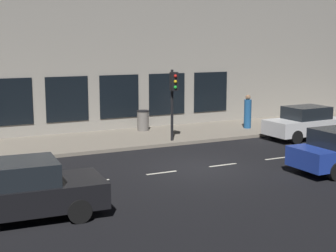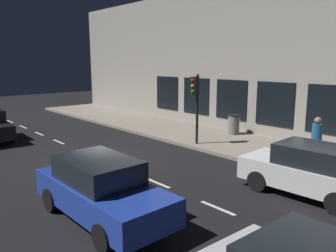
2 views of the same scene
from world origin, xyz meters
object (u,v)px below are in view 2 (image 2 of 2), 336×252
at_px(parked_car_2, 101,189).
at_px(parked_car_3, 309,170).
at_px(traffic_light, 196,95).
at_px(trash_bin, 234,124).
at_px(pedestrian_0, 316,141).

bearing_deg(parked_car_2, parked_car_3, 152.36).
height_order(parked_car_2, parked_car_3, same).
bearing_deg(traffic_light, trash_bin, 2.80).
height_order(traffic_light, trash_bin, traffic_light).
height_order(parked_car_2, pedestrian_0, pedestrian_0).
bearing_deg(trash_bin, parked_car_3, -126.60).
relative_size(traffic_light, parked_car_2, 0.75).
relative_size(parked_car_3, pedestrian_0, 2.20).
height_order(traffic_light, pedestrian_0, traffic_light).
xyz_separation_m(parked_car_2, parked_car_3, (5.46, -2.81, -0.00)).
relative_size(parked_car_2, pedestrian_0, 2.45).
distance_m(traffic_light, trash_bin, 3.63).
distance_m(traffic_light, pedestrian_0, 5.51).
distance_m(parked_car_2, parked_car_3, 6.14).
xyz_separation_m(parked_car_2, pedestrian_0, (8.51, -1.62, 0.18)).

